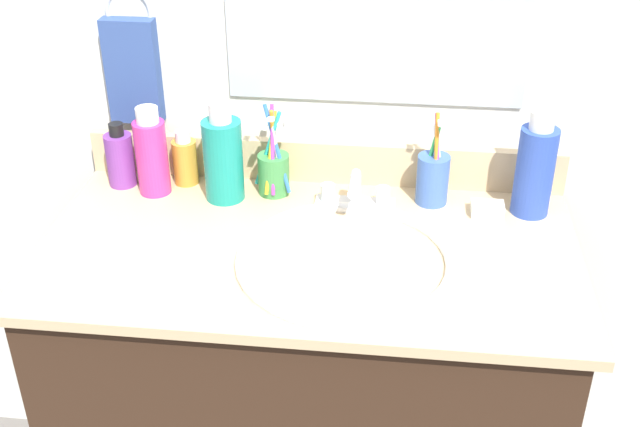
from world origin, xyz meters
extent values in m
cube|color=#382316|center=(0.00, 0.00, 0.41)|extent=(0.96, 0.50, 0.81)
cube|color=#D1B284|center=(0.00, 0.00, 0.82)|extent=(1.00, 0.55, 0.02)
cube|color=#D1B284|center=(0.00, 0.26, 0.88)|extent=(1.00, 0.02, 0.09)
cube|color=silver|center=(0.00, 0.32, 0.65)|extent=(2.10, 0.04, 1.30)
torus|color=silver|center=(-0.40, 0.30, 1.17)|extent=(0.10, 0.01, 0.10)
cube|color=#334C8C|center=(-0.40, 0.28, 1.05)|extent=(0.11, 0.04, 0.22)
torus|color=white|center=(0.08, -0.05, 0.84)|extent=(0.40, 0.40, 0.02)
ellipsoid|color=white|center=(0.08, -0.05, 0.79)|extent=(0.35, 0.35, 0.11)
cylinder|color=#B2B5BA|center=(0.08, -0.05, 0.76)|extent=(0.04, 0.04, 0.01)
cube|color=silver|center=(0.08, 0.15, 0.84)|extent=(0.16, 0.05, 0.01)
cylinder|color=silver|center=(0.08, 0.15, 0.88)|extent=(0.02, 0.02, 0.06)
cylinder|color=silver|center=(0.08, 0.12, 0.91)|extent=(0.02, 0.09, 0.02)
cylinder|color=silver|center=(0.02, 0.15, 0.86)|extent=(0.03, 0.03, 0.04)
cylinder|color=silver|center=(0.13, 0.15, 0.86)|extent=(0.03, 0.03, 0.04)
cylinder|color=teal|center=(-0.19, 0.16, 0.92)|extent=(0.08, 0.08, 0.17)
cylinder|color=white|center=(-0.19, 0.16, 1.02)|extent=(0.04, 0.04, 0.04)
cylinder|color=#D8338C|center=(-0.34, 0.17, 0.91)|extent=(0.06, 0.06, 0.16)
cylinder|color=white|center=(-0.34, 0.17, 1.01)|extent=(0.04, 0.04, 0.03)
cylinder|color=gold|center=(-0.29, 0.22, 0.88)|extent=(0.05, 0.05, 0.09)
cylinder|color=white|center=(-0.29, 0.22, 0.94)|extent=(0.03, 0.03, 0.02)
cylinder|color=#7A3899|center=(-0.42, 0.20, 0.89)|extent=(0.06, 0.06, 0.11)
cylinder|color=black|center=(-0.42, 0.20, 0.96)|extent=(0.03, 0.03, 0.03)
cylinder|color=#2D4CB2|center=(0.42, 0.17, 0.92)|extent=(0.07, 0.07, 0.18)
cylinder|color=white|center=(0.42, 0.17, 1.03)|extent=(0.05, 0.05, 0.04)
cylinder|color=#3F66B7|center=(0.23, 0.19, 0.88)|extent=(0.06, 0.06, 0.10)
cylinder|color=orange|center=(0.23, 0.18, 0.94)|extent=(0.01, 0.03, 0.19)
cube|color=white|center=(0.23, 0.17, 1.02)|extent=(0.01, 0.02, 0.01)
cylinder|color=#B23FBF|center=(0.23, 0.18, 0.94)|extent=(0.02, 0.03, 0.18)
cube|color=white|center=(0.24, 0.17, 1.02)|extent=(0.01, 0.02, 0.01)
cylinder|color=white|center=(0.24, 0.19, 0.92)|extent=(0.04, 0.01, 0.16)
cube|color=white|center=(0.26, 0.20, 0.99)|extent=(0.01, 0.02, 0.01)
cylinder|color=green|center=(0.22, 0.20, 0.92)|extent=(0.04, 0.03, 0.16)
cube|color=white|center=(0.20, 0.21, 0.99)|extent=(0.01, 0.02, 0.01)
cylinder|color=#3F8C47|center=(-0.10, 0.20, 0.88)|extent=(0.06, 0.06, 0.09)
cylinder|color=blue|center=(-0.09, 0.19, 0.94)|extent=(0.06, 0.04, 0.18)
cube|color=white|center=(-0.06, 0.17, 1.01)|extent=(0.01, 0.02, 0.01)
cylinder|color=yellow|center=(-0.10, 0.18, 0.93)|extent=(0.02, 0.06, 0.17)
cube|color=white|center=(-0.11, 0.16, 1.00)|extent=(0.01, 0.02, 0.01)
cylinder|color=orange|center=(-0.10, 0.21, 0.93)|extent=(0.01, 0.05, 0.18)
cube|color=white|center=(-0.10, 0.23, 1.01)|extent=(0.01, 0.02, 0.01)
cylinder|color=#B23FBF|center=(-0.09, 0.18, 0.94)|extent=(0.01, 0.05, 0.18)
cube|color=white|center=(-0.09, 0.16, 1.01)|extent=(0.01, 0.02, 0.01)
cylinder|color=white|center=(-0.09, 0.19, 0.92)|extent=(0.03, 0.02, 0.16)
cube|color=white|center=(-0.07, 0.18, 0.99)|extent=(0.01, 0.02, 0.01)
cylinder|color=#26B2B2|center=(-0.11, 0.20, 0.93)|extent=(0.06, 0.02, 0.17)
cube|color=white|center=(-0.13, 0.20, 1.00)|extent=(0.01, 0.02, 0.01)
cube|color=white|center=(0.34, 0.15, 0.85)|extent=(0.06, 0.04, 0.02)
camera|label=1|loc=(0.16, -1.23, 1.63)|focal=44.65mm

